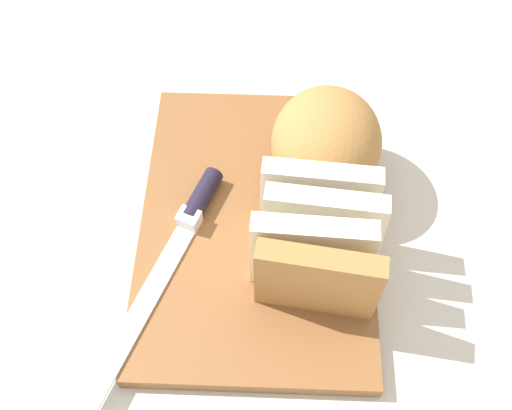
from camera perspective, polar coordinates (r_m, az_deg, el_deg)
ground_plane at (r=0.70m, az=-0.00°, el=-2.15°), size 3.00×3.00×0.00m
cutting_board at (r=0.70m, az=-0.00°, el=-1.76°), size 0.38×0.27×0.02m
bread_loaf at (r=0.66m, az=6.09°, el=2.50°), size 0.26×0.13×0.11m
bread_knife at (r=0.68m, az=-6.56°, el=-2.25°), size 0.29×0.11×0.02m
crumb_near_knife at (r=0.71m, az=1.77°, el=2.47°), size 0.01×0.01×0.01m
crumb_near_loaf at (r=0.68m, az=4.23°, el=-2.29°), size 0.00×0.00×0.00m
crumb_stray_left at (r=0.69m, az=1.98°, el=-0.60°), size 0.00×0.00×0.00m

